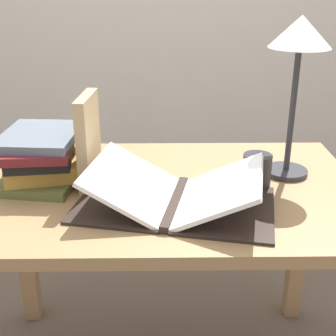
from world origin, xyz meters
name	(u,v)px	position (x,y,z in m)	size (l,w,h in m)	color
reading_desk	(161,219)	(0.00, 0.00, 0.63)	(1.17, 0.74, 0.74)	#937047
open_book	(173,195)	(0.03, -0.12, 0.77)	(0.58, 0.41, 0.12)	black
book_stack_tall	(41,157)	(-0.35, 0.05, 0.82)	(0.26, 0.31, 0.15)	brown
book_standing_upright	(87,141)	(-0.21, 0.02, 0.88)	(0.05, 0.18, 0.27)	tan
reading_lamp	(298,49)	(0.39, 0.09, 1.12)	(0.18, 0.18, 0.47)	#2D2D33
coffee_mug	(255,170)	(0.27, 0.00, 0.79)	(0.10, 0.09, 0.10)	#28282D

